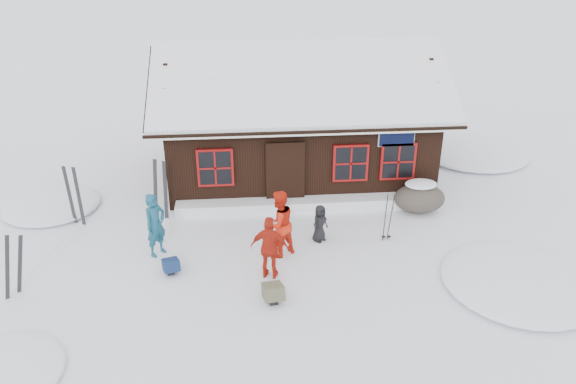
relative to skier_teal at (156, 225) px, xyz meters
name	(u,v)px	position (x,y,z in m)	size (l,w,h in m)	color
ground	(258,252)	(2.54, -0.13, -0.84)	(120.00, 120.00, 0.00)	white
mountain_hut	(297,128)	(4.05, 4.85, 0.74)	(8.90, 6.09, 4.42)	black
snow_drift	(306,204)	(4.04, 2.12, -0.66)	(7.60, 0.60, 0.35)	white
snow_mounds	(313,215)	(4.20, 1.73, -0.84)	(20.60, 13.20, 0.48)	white
skier_teal	(156,225)	(0.00, 0.00, 0.00)	(0.61, 0.40, 1.68)	navy
skier_orange_left	(279,224)	(3.07, -0.29, 0.05)	(0.86, 0.67, 1.77)	red
skier_orange_right	(270,248)	(2.79, -1.27, -0.04)	(0.94, 0.39, 1.60)	#B32112
skier_crouched	(320,223)	(4.19, 0.30, -0.32)	(0.50, 0.33, 1.03)	black
boulder	(420,197)	(7.31, 1.73, -0.40)	(1.49, 1.11, 0.86)	#4D463E
ski_pair_left	(14,266)	(-2.96, -1.45, -0.10)	(0.60, 0.32, 1.55)	black
ski_pair_mid	(74,197)	(-2.43, 1.81, 0.00)	(0.42, 0.19, 1.78)	black
ski_pair_right	(160,190)	(-0.10, 1.93, 0.04)	(0.51, 0.22, 1.85)	black
ski_poles	(388,218)	(5.97, 0.20, -0.19)	(0.24, 0.12, 1.37)	black
backpack_blue	(171,267)	(0.41, -0.87, -0.70)	(0.38, 0.50, 0.27)	navy
backpack_olive	(273,294)	(2.80, -2.20, -0.68)	(0.43, 0.58, 0.31)	#52503A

